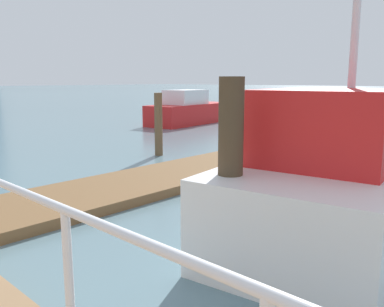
# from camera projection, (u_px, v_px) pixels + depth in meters

# --- Properties ---
(floating_dock) EXTENTS (12.07, 2.00, 0.18)m
(floating_dock) POSITION_uv_depth(u_px,v_px,m) (191.00, 171.00, 9.75)
(floating_dock) COLOR brown
(floating_dock) RESTS_ON ground_plane
(dock_piling_1) EXTENTS (0.24, 0.24, 1.88)m
(dock_piling_1) POSITION_uv_depth(u_px,v_px,m) (158.00, 124.00, 12.18)
(dock_piling_1) COLOR brown
(dock_piling_1) RESTS_ON ground_plane
(dock_piling_2) EXTENTS (0.29, 0.29, 2.29)m
(dock_piling_2) POSITION_uv_depth(u_px,v_px,m) (230.00, 176.00, 4.76)
(dock_piling_2) COLOR #473826
(dock_piling_2) RESTS_ON ground_plane
(moored_boat_1) EXTENTS (5.40, 2.45, 1.75)m
(moored_boat_1) POSITION_uv_depth(u_px,v_px,m) (189.00, 111.00, 21.12)
(moored_boat_1) COLOR red
(moored_boat_1) RESTS_ON ground_plane
(moored_boat_2) EXTENTS (6.32, 3.00, 6.32)m
(moored_boat_2) POSITION_uv_depth(u_px,v_px,m) (342.00, 175.00, 6.31)
(moored_boat_2) COLOR white
(moored_boat_2) RESTS_ON ground_plane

